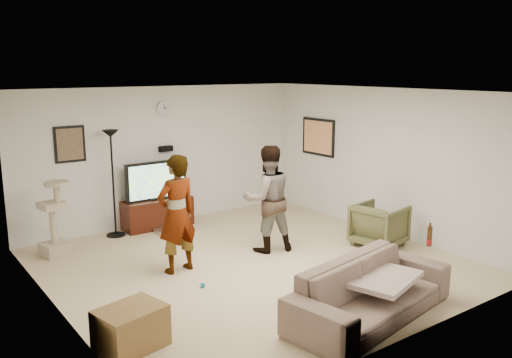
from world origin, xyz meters
TOP-DOWN VIEW (x-y plane):
  - floor at (0.00, 0.00)m, footprint 5.50×5.50m
  - ceiling at (0.00, 0.00)m, footprint 5.50×5.50m
  - wall_back at (0.00, 2.75)m, footprint 5.50×0.04m
  - wall_front at (0.00, -2.75)m, footprint 5.50×0.04m
  - wall_left at (-2.75, 0.00)m, footprint 0.04×5.50m
  - wall_right at (2.75, 0.00)m, footprint 0.04×5.50m
  - wall_clock at (0.00, 2.72)m, footprint 0.26×0.04m
  - wall_speaker at (0.00, 2.69)m, footprint 0.25×0.10m
  - picture_back at (-1.70, 2.73)m, footprint 0.42×0.03m
  - picture_right at (2.73, 1.60)m, footprint 0.03×0.78m
  - tv_stand at (-0.30, 2.50)m, footprint 1.25×0.45m
  - console_box at (-0.32, 2.11)m, footprint 0.40×0.30m
  - tv at (-0.30, 2.50)m, footprint 1.15×0.08m
  - tv_screen at (-0.30, 2.46)m, footprint 1.06×0.01m
  - floor_lamp at (-1.11, 2.46)m, footprint 0.32×0.32m
  - cat_tree at (-2.23, 2.07)m, footprint 0.44×0.44m
  - person_left at (-1.01, 0.38)m, footprint 0.65×0.47m
  - person_right at (0.54, 0.35)m, footprint 0.95×0.82m
  - sofa at (0.11, -2.19)m, footprint 2.36×1.24m
  - throw_blanket at (0.26, -2.19)m, footprint 1.06×0.93m
  - beer_bottle at (1.14, -2.19)m, footprint 0.06×0.06m
  - armchair at (2.13, -0.54)m, footprint 0.87×0.85m
  - side_table at (-2.40, -1.22)m, footprint 0.75×0.62m
  - toy_ball at (-1.03, -0.32)m, footprint 0.07×0.07m

SIDE VIEW (x-z plane):
  - floor at x=0.00m, z-range -0.02..0.00m
  - toy_ball at x=-1.03m, z-range 0.00..0.07m
  - console_box at x=-0.32m, z-range 0.00..0.07m
  - side_table at x=-2.40m, z-range 0.00..0.44m
  - tv_stand at x=-0.30m, z-range 0.00..0.52m
  - sofa at x=0.11m, z-range 0.00..0.66m
  - armchair at x=2.13m, z-range 0.00..0.69m
  - throw_blanket at x=0.26m, z-range 0.41..0.47m
  - cat_tree at x=-2.23m, z-range 0.00..1.16m
  - beer_bottle at x=1.14m, z-range 0.66..0.91m
  - person_right at x=0.54m, z-range 0.00..1.67m
  - person_left at x=-1.01m, z-range 0.00..1.67m
  - tv at x=-0.30m, z-range 0.52..1.20m
  - tv_screen at x=-0.30m, z-range 0.56..1.16m
  - floor_lamp at x=-1.11m, z-range 0.00..1.81m
  - wall_back at x=0.00m, z-range 0.00..2.50m
  - wall_front at x=0.00m, z-range 0.00..2.50m
  - wall_left at x=-2.75m, z-range 0.00..2.50m
  - wall_right at x=2.75m, z-range 0.00..2.50m
  - wall_speaker at x=0.00m, z-range 1.33..1.43m
  - picture_right at x=2.73m, z-range 1.19..1.81m
  - picture_back at x=-1.70m, z-range 1.34..1.86m
  - wall_clock at x=0.00m, z-range 1.97..2.23m
  - ceiling at x=0.00m, z-range 2.50..2.52m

